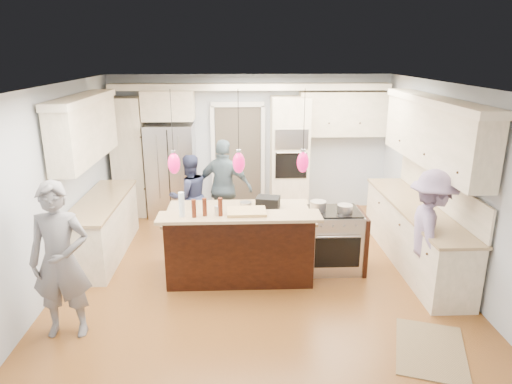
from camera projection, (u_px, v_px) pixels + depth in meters
ground_plane at (257, 274)px, 6.68m from camera, size 6.00×6.00×0.00m
room_shell at (257, 152)px, 6.14m from camera, size 5.54×6.04×2.72m
refrigerator at (172, 170)px, 8.87m from camera, size 0.90×0.70×1.80m
oven_column at (289, 156)px, 8.92m from camera, size 0.72×0.69×2.30m
back_upper_cabinets at (212, 130)px, 8.79m from camera, size 5.30×0.61×2.54m
right_counter_run at (421, 197)px, 6.76m from camera, size 0.64×3.10×2.51m
left_cabinets at (97, 191)px, 7.04m from camera, size 0.64×2.30×2.51m
kitchen_island at (240, 242)px, 6.60m from camera, size 2.10×1.46×1.12m
island_range at (335, 240)px, 6.74m from camera, size 0.82×0.71×0.92m
pendant_lights at (239, 163)px, 5.65m from camera, size 1.75×0.15×1.03m
person_bar_end at (60, 261)px, 5.03m from camera, size 0.67×0.45×1.82m
person_far_left at (190, 196)px, 7.86m from camera, size 0.88×0.81×1.46m
person_far_right at (224, 188)px, 7.94m from camera, size 1.07×0.68×1.69m
person_range_side at (430, 233)px, 5.97m from camera, size 0.80×1.18×1.69m
floor_rug at (430, 350)px, 4.98m from camera, size 1.03×1.23×0.01m
water_bottle at (182, 205)px, 5.73m from camera, size 0.10×0.10×0.32m
beer_bottle_a at (205, 207)px, 5.77m from camera, size 0.07×0.07×0.23m
beer_bottle_b at (194, 209)px, 5.72m from camera, size 0.08×0.08×0.23m
beer_bottle_c at (220, 207)px, 5.77m from camera, size 0.07×0.07×0.24m
drink_can at (217, 211)px, 5.79m from camera, size 0.08×0.08×0.13m
cutting_board at (246, 212)px, 5.90m from camera, size 0.51×0.37×0.04m
pot_large at (318, 206)px, 6.58m from camera, size 0.23×0.23×0.14m
pot_small at (345, 209)px, 6.51m from camera, size 0.22×0.22×0.11m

